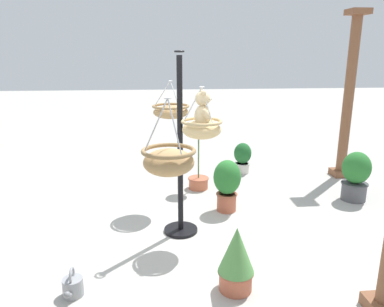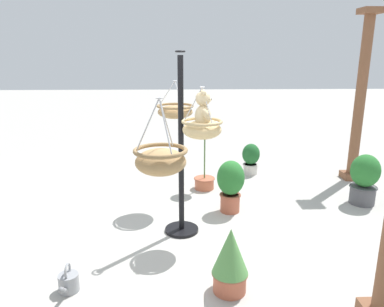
{
  "view_description": "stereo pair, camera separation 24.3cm",
  "coord_description": "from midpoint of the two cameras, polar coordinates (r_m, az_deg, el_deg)",
  "views": [
    {
      "loc": [
        4.16,
        -0.31,
        2.27
      ],
      "look_at": [
        -0.04,
        0.08,
        1.12
      ],
      "focal_mm": 34.36,
      "sensor_mm": 36.0,
      "label": 1
    },
    {
      "loc": [
        4.18,
        -0.07,
        2.27
      ],
      "look_at": [
        -0.04,
        0.08,
        1.12
      ],
      "focal_mm": 34.36,
      "sensor_mm": 36.0,
      "label": 2
    }
  ],
  "objects": [
    {
      "name": "hanging_basket_with_teddy",
      "position": [
        4.37,
        -0.09,
        3.93
      ],
      "size": [
        0.49,
        0.49,
        0.62
      ],
      "color": "tan"
    },
    {
      "name": "greenhouse_pillar_left",
      "position": [
        7.29,
        22.21,
        7.73
      ],
      "size": [
        0.34,
        0.34,
        3.01
      ],
      "color": "brown",
      "rests_on": "ground"
    },
    {
      "name": "teddy_bear",
      "position": [
        4.34,
        0.21,
        6.53
      ],
      "size": [
        0.31,
        0.27,
        0.45
      ],
      "color": "#D1B789"
    },
    {
      "name": "ground_plane",
      "position": [
        4.76,
        -2.45,
        -13.31
      ],
      "size": [
        40.0,
        40.0,
        0.0
      ],
      "primitive_type": "plane",
      "color": "#ADAAA3"
    },
    {
      "name": "potted_plant_conical_shrub",
      "position": [
        6.31,
        23.07,
        -3.14
      ],
      "size": [
        0.44,
        0.44,
        0.79
      ],
      "color": "#4C4C51",
      "rests_on": "ground"
    },
    {
      "name": "watering_can",
      "position": [
        3.97,
        -19.81,
        -18.86
      ],
      "size": [
        0.35,
        0.2,
        0.3
      ],
      "color": "gray",
      "rests_on": "ground"
    },
    {
      "name": "display_pole_central",
      "position": [
        4.69,
        -3.3,
        -4.31
      ],
      "size": [
        0.44,
        0.44,
        2.31
      ],
      "color": "black",
      "rests_on": "ground"
    },
    {
      "name": "hanging_basket_right_low",
      "position": [
        3.14,
        -5.85,
        -1.1
      ],
      "size": [
        0.47,
        0.47,
        0.66
      ],
      "color": "#A37F51"
    },
    {
      "name": "potted_plant_tall_leafy",
      "position": [
        3.73,
        4.96,
        -16.03
      ],
      "size": [
        0.36,
        0.36,
        0.67
      ],
      "color": "#AD563D",
      "rests_on": "ground"
    },
    {
      "name": "potted_plant_bushy_green",
      "position": [
        6.24,
        -0.09,
        -0.22
      ],
      "size": [
        0.36,
        0.36,
        1.17
      ],
      "color": "#BC6042",
      "rests_on": "ground"
    },
    {
      "name": "potted_plant_small_succulent",
      "position": [
        5.42,
        4.18,
        -4.58
      ],
      "size": [
        0.4,
        0.4,
        0.78
      ],
      "color": "#AD563D",
      "rests_on": "ground"
    },
    {
      "name": "potted_plant_broad_leaf",
      "position": [
        7.22,
        6.9,
        -0.57
      ],
      "size": [
        0.34,
        0.34,
        0.6
      ],
      "color": "beige",
      "rests_on": "ground"
    },
    {
      "name": "hanging_basket_left_high",
      "position": [
        5.39,
        -4.61,
        6.59
      ],
      "size": [
        0.54,
        0.54,
        0.55
      ],
      "color": "#A37F51"
    }
  ]
}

